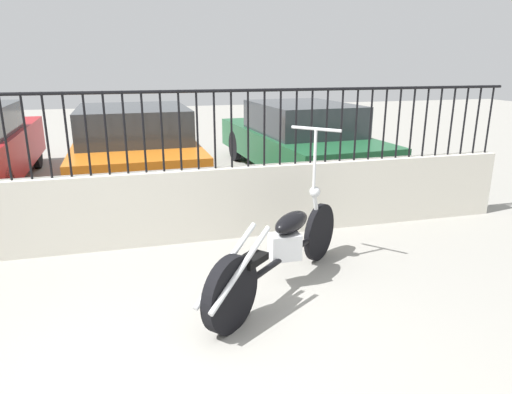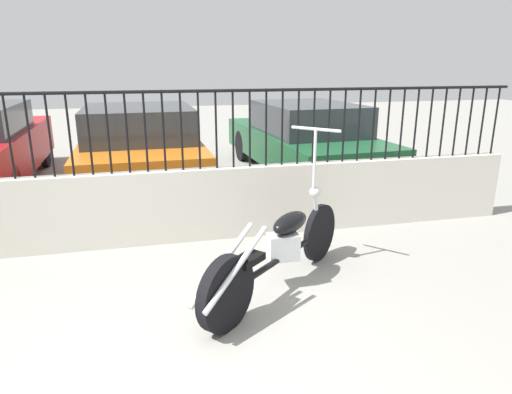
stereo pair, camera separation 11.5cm
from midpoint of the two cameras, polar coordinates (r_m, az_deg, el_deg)
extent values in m
plane|color=gray|center=(3.31, -11.84, -21.78)|extent=(40.00, 40.00, 0.00)
cube|color=beige|center=(5.36, -13.83, -1.45)|extent=(9.18, 0.18, 0.86)
cylinder|color=black|center=(5.33, -29.41, 6.49)|extent=(0.02, 0.02, 0.89)
cylinder|color=black|center=(5.29, -27.35, 6.70)|extent=(0.02, 0.02, 0.89)
cylinder|color=black|center=(5.25, -25.27, 6.91)|extent=(0.02, 0.02, 0.89)
cylinder|color=black|center=(5.22, -23.15, 7.11)|extent=(0.02, 0.02, 0.89)
cylinder|color=black|center=(5.20, -21.00, 7.30)|extent=(0.02, 0.02, 0.89)
cylinder|color=black|center=(5.18, -18.84, 7.49)|extent=(0.02, 0.02, 0.89)
cylinder|color=black|center=(5.17, -16.67, 7.66)|extent=(0.02, 0.02, 0.89)
cylinder|color=black|center=(5.17, -14.49, 7.83)|extent=(0.02, 0.02, 0.89)
cylinder|color=black|center=(5.17, -12.31, 7.98)|extent=(0.02, 0.02, 0.89)
cylinder|color=black|center=(5.19, -10.14, 8.12)|extent=(0.02, 0.02, 0.89)
cylinder|color=black|center=(5.21, -7.98, 8.25)|extent=(0.02, 0.02, 0.89)
cylinder|color=black|center=(5.23, -5.83, 8.36)|extent=(0.02, 0.02, 0.89)
cylinder|color=black|center=(5.27, -3.71, 8.47)|extent=(0.02, 0.02, 0.89)
cylinder|color=black|center=(5.31, -1.63, 8.56)|extent=(0.02, 0.02, 0.89)
cylinder|color=black|center=(5.36, 0.43, 8.63)|extent=(0.02, 0.02, 0.89)
cylinder|color=black|center=(5.41, 2.45, 8.70)|extent=(0.02, 0.02, 0.89)
cylinder|color=black|center=(5.47, 4.42, 8.75)|extent=(0.02, 0.02, 0.89)
cylinder|color=black|center=(5.54, 6.35, 8.80)|extent=(0.02, 0.02, 0.89)
cylinder|color=black|center=(5.62, 8.23, 8.83)|extent=(0.02, 0.02, 0.89)
cylinder|color=black|center=(5.70, 10.06, 8.85)|extent=(0.02, 0.02, 0.89)
cylinder|color=black|center=(5.78, 11.84, 8.87)|extent=(0.02, 0.02, 0.89)
cylinder|color=black|center=(5.87, 13.57, 8.87)|extent=(0.02, 0.02, 0.89)
cylinder|color=black|center=(5.97, 15.24, 8.87)|extent=(0.02, 0.02, 0.89)
cylinder|color=black|center=(6.07, 16.86, 8.86)|extent=(0.02, 0.02, 0.89)
cylinder|color=black|center=(6.17, 18.42, 8.84)|extent=(0.02, 0.02, 0.89)
cylinder|color=black|center=(6.28, 19.93, 8.82)|extent=(0.02, 0.02, 0.89)
cylinder|color=black|center=(6.39, 21.39, 8.79)|extent=(0.02, 0.02, 0.89)
cylinder|color=black|center=(6.51, 22.80, 8.76)|extent=(0.02, 0.02, 0.89)
cylinder|color=black|center=(6.63, 24.15, 8.73)|extent=(0.02, 0.02, 0.89)
cylinder|color=black|center=(6.75, 25.46, 8.69)|extent=(0.02, 0.02, 0.89)
cylinder|color=black|center=(6.88, 26.72, 8.65)|extent=(0.02, 0.02, 0.89)
cylinder|color=black|center=(5.12, -14.84, 12.57)|extent=(9.18, 0.04, 0.04)
cylinder|color=black|center=(4.88, 7.26, -4.38)|extent=(0.49, 0.45, 0.61)
cylinder|color=black|center=(3.63, -4.12, -12.02)|extent=(0.53, 0.49, 0.62)
cylinder|color=black|center=(4.23, 2.47, -7.67)|extent=(1.13, 1.03, 0.06)
cube|color=silver|center=(4.23, 2.83, -6.20)|extent=(0.28, 0.18, 0.24)
ellipsoid|color=black|center=(4.25, 3.68, -3.18)|extent=(0.51, 0.49, 0.18)
cube|color=black|center=(3.76, -1.42, -7.80)|extent=(0.32, 0.31, 0.06)
cylinder|color=silver|center=(4.72, 6.89, -1.88)|extent=(0.19, 0.18, 0.51)
sphere|color=silver|center=(4.61, 6.66, 0.64)|extent=(0.11, 0.11, 0.11)
cylinder|color=silver|center=(4.50, 6.63, 4.57)|extent=(0.03, 0.03, 0.62)
cylinder|color=silver|center=(4.45, 6.76, 8.45)|extent=(0.37, 0.41, 0.03)
cylinder|color=silver|center=(3.53, -2.78, -8.86)|extent=(0.62, 0.57, 0.45)
cylinder|color=silver|center=(3.60, -4.62, -8.32)|extent=(0.62, 0.57, 0.45)
cylinder|color=black|center=(10.12, -26.02, 5.05)|extent=(0.13, 0.64, 0.64)
cylinder|color=black|center=(7.37, -29.07, 0.92)|extent=(0.13, 0.64, 0.64)
cylinder|color=black|center=(9.22, -20.81, 4.68)|extent=(0.13, 0.64, 0.64)
cylinder|color=black|center=(9.25, -9.96, 5.54)|extent=(0.13, 0.64, 0.64)
cylinder|color=black|center=(6.77, -22.14, 0.58)|extent=(0.13, 0.64, 0.64)
cylinder|color=black|center=(6.81, -7.43, 1.76)|extent=(0.13, 0.64, 0.64)
cube|color=orange|center=(7.91, -15.24, 5.01)|extent=(1.95, 4.10, 0.60)
cube|color=#2D3338|center=(7.63, -15.51, 8.85)|extent=(1.71, 1.99, 0.52)
cylinder|color=black|center=(9.83, -2.97, 6.41)|extent=(0.15, 0.65, 0.64)
cylinder|color=black|center=(10.38, 5.71, 6.88)|extent=(0.15, 0.65, 0.64)
cylinder|color=black|center=(7.20, 3.15, 2.67)|extent=(0.15, 0.65, 0.64)
cylinder|color=black|center=(7.92, 14.11, 3.48)|extent=(0.15, 0.65, 0.64)
cube|color=#1E5933|center=(8.74, 4.69, 6.45)|extent=(2.00, 4.68, 0.56)
cube|color=#2D3338|center=(8.46, 5.39, 9.82)|extent=(1.68, 2.29, 0.53)
camera|label=1|loc=(0.06, -90.70, -0.21)|focal=32.00mm
camera|label=2|loc=(0.06, 89.30, 0.21)|focal=32.00mm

